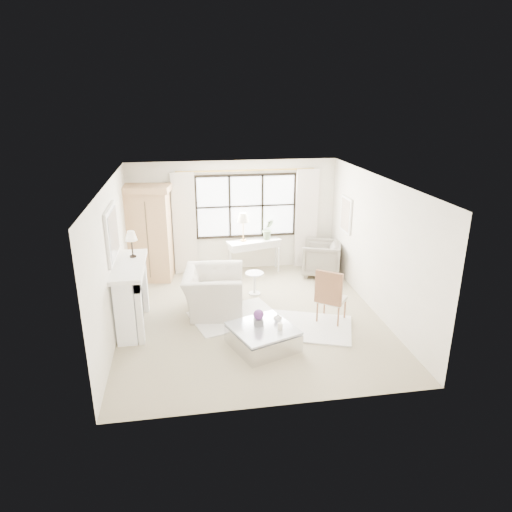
% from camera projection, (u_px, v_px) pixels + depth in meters
% --- Properties ---
extents(floor, '(5.50, 5.50, 0.00)m').
position_uv_depth(floor, '(251.00, 317.00, 9.00)').
color(floor, tan).
rests_on(floor, ground).
extents(ceiling, '(5.50, 5.50, 0.00)m').
position_uv_depth(ceiling, '(250.00, 181.00, 8.10)').
color(ceiling, white).
rests_on(ceiling, ground).
extents(wall_back, '(5.00, 0.00, 5.00)m').
position_uv_depth(wall_back, '(234.00, 216.00, 11.11)').
color(wall_back, white).
rests_on(wall_back, ground).
extents(wall_front, '(5.00, 0.00, 5.00)m').
position_uv_depth(wall_front, '(282.00, 320.00, 5.99)').
color(wall_front, silver).
rests_on(wall_front, ground).
extents(wall_left, '(0.00, 5.50, 5.50)m').
position_uv_depth(wall_left, '(113.00, 260.00, 8.17)').
color(wall_left, white).
rests_on(wall_left, ground).
extents(wall_right, '(0.00, 5.50, 5.50)m').
position_uv_depth(wall_right, '(377.00, 246.00, 8.93)').
color(wall_right, white).
rests_on(wall_right, ground).
extents(window_pane, '(2.40, 0.02, 1.50)m').
position_uv_depth(window_pane, '(246.00, 206.00, 11.05)').
color(window_pane, white).
rests_on(window_pane, wall_back).
extents(window_frame, '(2.50, 0.04, 1.50)m').
position_uv_depth(window_frame, '(246.00, 206.00, 11.04)').
color(window_frame, black).
rests_on(window_frame, wall_back).
extents(curtain_rod, '(3.30, 0.04, 0.04)m').
position_uv_depth(curtain_rod, '(246.00, 170.00, 10.70)').
color(curtain_rod, '#B58D3F').
rests_on(curtain_rod, wall_back).
extents(curtain_left, '(0.55, 0.10, 2.47)m').
position_uv_depth(curtain_left, '(184.00, 224.00, 10.87)').
color(curtain_left, silver).
rests_on(curtain_left, ground).
extents(curtain_right, '(0.55, 0.10, 2.47)m').
position_uv_depth(curtain_right, '(306.00, 219.00, 11.32)').
color(curtain_right, silver).
rests_on(curtain_right, ground).
extents(fireplace, '(0.58, 1.66, 1.26)m').
position_uv_depth(fireplace, '(130.00, 295.00, 8.44)').
color(fireplace, white).
rests_on(fireplace, ground).
extents(mirror_frame, '(0.05, 1.15, 0.95)m').
position_uv_depth(mirror_frame, '(112.00, 234.00, 8.01)').
color(mirror_frame, silver).
rests_on(mirror_frame, wall_left).
extents(mirror_glass, '(0.02, 1.00, 0.80)m').
position_uv_depth(mirror_glass, '(114.00, 234.00, 8.01)').
color(mirror_glass, silver).
rests_on(mirror_glass, wall_left).
extents(art_frame, '(0.04, 0.62, 0.82)m').
position_uv_depth(art_frame, '(346.00, 215.00, 10.44)').
color(art_frame, white).
rests_on(art_frame, wall_right).
extents(art_canvas, '(0.01, 0.52, 0.72)m').
position_uv_depth(art_canvas, '(345.00, 215.00, 10.43)').
color(art_canvas, '#BDA892').
rests_on(art_canvas, wall_right).
extents(mantel_lamp, '(0.22, 0.22, 0.51)m').
position_uv_depth(mantel_lamp, '(131.00, 237.00, 8.45)').
color(mantel_lamp, black).
rests_on(mantel_lamp, fireplace).
extents(armoire, '(1.21, 0.85, 2.24)m').
position_uv_depth(armoire, '(148.00, 233.00, 10.50)').
color(armoire, tan).
rests_on(armoire, floor).
extents(console_table, '(1.37, 0.77, 0.80)m').
position_uv_depth(console_table, '(254.00, 256.00, 11.24)').
color(console_table, silver).
rests_on(console_table, floor).
extents(console_lamp, '(0.28, 0.28, 0.69)m').
position_uv_depth(console_lamp, '(243.00, 219.00, 10.88)').
color(console_lamp, '#AF7D3C').
rests_on(console_lamp, console_table).
extents(orchid_plant, '(0.29, 0.24, 0.51)m').
position_uv_depth(orchid_plant, '(268.00, 229.00, 11.09)').
color(orchid_plant, '#5C754E').
rests_on(orchid_plant, console_table).
extents(side_table, '(0.40, 0.40, 0.51)m').
position_uv_depth(side_table, '(254.00, 280.00, 9.93)').
color(side_table, silver).
rests_on(side_table, floor).
extents(rug_left, '(1.89, 1.57, 0.03)m').
position_uv_depth(rug_left, '(235.00, 316.00, 9.00)').
color(rug_left, white).
rests_on(rug_left, floor).
extents(rug_right, '(1.88, 1.64, 0.03)m').
position_uv_depth(rug_right, '(309.00, 327.00, 8.58)').
color(rug_right, white).
rests_on(rug_right, floor).
extents(club_armchair, '(1.31, 1.46, 0.86)m').
position_uv_depth(club_armchair, '(214.00, 291.00, 9.13)').
color(club_armchair, beige).
rests_on(club_armchair, floor).
extents(wingback_chair, '(1.15, 1.13, 0.82)m').
position_uv_depth(wingback_chair, '(321.00, 258.00, 11.04)').
color(wingback_chair, gray).
rests_on(wingback_chair, floor).
extents(french_chair, '(0.68, 0.68, 1.08)m').
position_uv_depth(french_chair, '(331.00, 307.00, 8.73)').
color(french_chair, '#9A6540').
rests_on(french_chair, floor).
extents(coffee_table, '(1.29, 1.29, 0.38)m').
position_uv_depth(coffee_table, '(263.00, 337.00, 7.88)').
color(coffee_table, silver).
rests_on(coffee_table, floor).
extents(planter_box, '(0.15, 0.15, 0.11)m').
position_uv_depth(planter_box, '(259.00, 322.00, 7.87)').
color(planter_box, slate).
rests_on(planter_box, coffee_table).
extents(planter_flowers, '(0.18, 0.18, 0.18)m').
position_uv_depth(planter_flowers, '(259.00, 314.00, 7.82)').
color(planter_flowers, '#67317C').
rests_on(planter_flowers, planter_box).
extents(pillar_candle, '(0.09, 0.09, 0.12)m').
position_uv_depth(pillar_candle, '(280.00, 326.00, 7.72)').
color(pillar_candle, white).
rests_on(pillar_candle, coffee_table).
extents(coffee_vase, '(0.19, 0.19, 0.16)m').
position_uv_depth(coffee_vase, '(278.00, 318.00, 7.98)').
color(coffee_vase, silver).
rests_on(coffee_vase, coffee_table).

